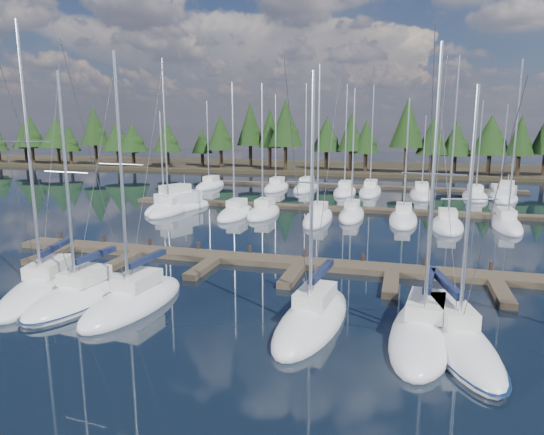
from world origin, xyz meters
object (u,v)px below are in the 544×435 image
(front_sailboat_2, at_px, (134,301))
(front_sailboat_5, at_px, (424,330))
(front_sailboat_3, at_px, (313,319))
(front_sailboat_4, at_px, (454,338))
(front_sailboat_1, at_px, (82,296))
(front_sailboat_0, at_px, (47,286))
(motor_yacht_right, at_px, (506,197))
(main_dock, at_px, (299,266))
(motor_yacht_left, at_px, (179,205))

(front_sailboat_2, height_order, front_sailboat_5, front_sailboat_2)
(front_sailboat_3, height_order, front_sailboat_4, front_sailboat_3)
(front_sailboat_1, distance_m, front_sailboat_4, 19.06)
(front_sailboat_0, distance_m, front_sailboat_1, 3.07)
(front_sailboat_0, bearing_deg, front_sailboat_1, -15.42)
(front_sailboat_1, xyz_separation_m, front_sailboat_4, (19.06, -0.09, -0.00))
(front_sailboat_5, distance_m, motor_yacht_right, 45.67)
(front_sailboat_0, relative_size, front_sailboat_5, 1.15)
(front_sailboat_5, bearing_deg, front_sailboat_0, 178.63)
(front_sailboat_0, bearing_deg, front_sailboat_4, -2.34)
(main_dock, bearing_deg, motor_yacht_right, 62.04)
(front_sailboat_2, distance_m, front_sailboat_4, 15.91)
(main_dock, bearing_deg, front_sailboat_0, -147.85)
(front_sailboat_0, xyz_separation_m, motor_yacht_right, (31.96, 43.78, 0.16))
(front_sailboat_1, distance_m, front_sailboat_5, 17.82)
(front_sailboat_0, bearing_deg, main_dock, 32.15)
(front_sailboat_5, bearing_deg, front_sailboat_3, -179.62)
(motor_yacht_left, bearing_deg, main_dock, -45.91)
(front_sailboat_5, bearing_deg, front_sailboat_1, -178.97)
(motor_yacht_left, xyz_separation_m, motor_yacht_right, (36.72, 17.13, -0.06))
(main_dock, xyz_separation_m, front_sailboat_0, (-13.09, -8.23, 0.09))
(motor_yacht_right, bearing_deg, front_sailboat_2, -120.16)
(main_dock, distance_m, front_sailboat_4, 12.77)
(front_sailboat_3, xyz_separation_m, motor_yacht_left, (-20.40, 27.18, 0.23))
(front_sailboat_3, bearing_deg, front_sailboat_1, -178.71)
(main_dock, bearing_deg, front_sailboat_3, -73.78)
(front_sailboat_5, distance_m, motor_yacht_left, 37.27)
(front_sailboat_2, height_order, front_sailboat_3, front_sailboat_2)
(main_dock, xyz_separation_m, front_sailboat_4, (8.93, -9.13, 0.07))
(main_dock, distance_m, front_sailboat_1, 13.58)
(front_sailboat_0, xyz_separation_m, front_sailboat_2, (6.11, -0.72, -0.00))
(front_sailboat_1, height_order, front_sailboat_3, front_sailboat_1)
(front_sailboat_4, bearing_deg, front_sailboat_2, 179.35)
(front_sailboat_1, height_order, front_sailboat_2, front_sailboat_2)
(front_sailboat_5, relative_size, motor_yacht_left, 1.37)
(front_sailboat_3, relative_size, front_sailboat_4, 1.06)
(main_dock, relative_size, front_sailboat_0, 2.83)
(front_sailboat_1, distance_m, motor_yacht_right, 53.20)
(front_sailboat_0, bearing_deg, motor_yacht_left, 100.11)
(front_sailboat_3, distance_m, front_sailboat_4, 6.39)
(front_sailboat_1, xyz_separation_m, front_sailboat_3, (12.68, 0.29, 0.01))
(front_sailboat_3, bearing_deg, front_sailboat_0, 178.06)
(front_sailboat_1, bearing_deg, front_sailboat_5, 1.03)
(front_sailboat_5, height_order, motor_yacht_right, front_sailboat_5)
(front_sailboat_3, height_order, motor_yacht_left, front_sailboat_3)
(front_sailboat_0, height_order, front_sailboat_3, front_sailboat_0)
(front_sailboat_0, relative_size, motor_yacht_left, 1.58)
(front_sailboat_0, xyz_separation_m, motor_yacht_left, (-4.75, 26.65, 0.22))
(front_sailboat_1, bearing_deg, motor_yacht_right, 56.96)
(front_sailboat_0, height_order, front_sailboat_1, front_sailboat_0)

